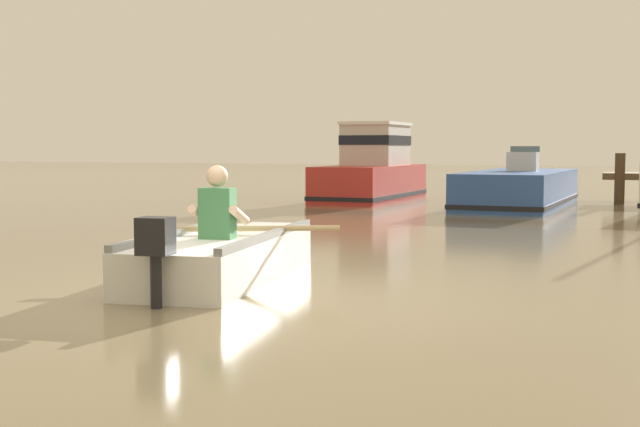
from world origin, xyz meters
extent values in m
plane|color=#7A6B4C|center=(0.00, 0.00, 0.00)|extent=(120.00, 120.00, 0.00)
cylinder|color=#4D3924|center=(2.92, 14.90, 0.62)|extent=(0.24, 0.24, 1.24)
cube|color=white|center=(-0.65, 0.96, 0.22)|extent=(1.48, 3.21, 0.44)
cube|color=white|center=(-0.87, 2.68, 0.22)|extent=(0.65, 0.47, 0.42)
cube|color=gray|center=(-1.15, 0.90, 0.47)|extent=(0.46, 3.02, 0.08)
cube|color=gray|center=(-0.14, 1.03, 0.47)|extent=(0.46, 3.02, 0.08)
cube|color=white|center=(-0.64, 0.86, 0.40)|extent=(1.04, 0.41, 0.06)
cylinder|color=black|center=(-0.44, -0.68, 0.27)|extent=(0.11, 0.11, 0.54)
cube|color=black|center=(-0.44, -0.68, 0.62)|extent=(0.31, 0.27, 0.32)
cube|color=#3F7F4C|center=(-0.63, 0.81, 0.70)|extent=(0.36, 0.26, 0.52)
sphere|color=beige|center=(-0.63, 0.81, 1.08)|extent=(0.22, 0.22, 0.22)
cylinder|color=beige|center=(-0.85, 0.83, 0.68)|extent=(0.14, 0.43, 0.23)
cylinder|color=beige|center=(-0.42, 0.89, 0.68)|extent=(0.14, 0.43, 0.23)
cylinder|color=tan|center=(-0.54, 1.33, 0.50)|extent=(1.83, 0.91, 0.06)
cube|color=#B72D28|center=(-3.13, 14.05, 0.45)|extent=(1.83, 4.61, 0.91)
cube|color=black|center=(-3.13, 14.05, 0.16)|extent=(1.87, 4.65, 0.10)
cube|color=beige|center=(-3.11, 14.46, 1.43)|extent=(1.37, 1.96, 1.04)
cube|color=black|center=(-3.11, 14.46, 1.56)|extent=(1.40, 1.99, 0.24)
cube|color=white|center=(-3.11, 14.46, 1.99)|extent=(1.44, 2.05, 0.08)
cube|color=#2D519E|center=(0.76, 13.18, 0.41)|extent=(2.23, 5.76, 0.82)
cube|color=black|center=(0.76, 13.18, 0.14)|extent=(2.27, 5.81, 0.10)
cube|color=silver|center=(0.78, 13.61, 1.04)|extent=(0.71, 0.53, 0.44)
cube|color=slate|center=(0.79, 13.87, 1.22)|extent=(0.69, 0.07, 0.36)
camera|label=1|loc=(3.40, -6.86, 1.37)|focal=47.61mm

